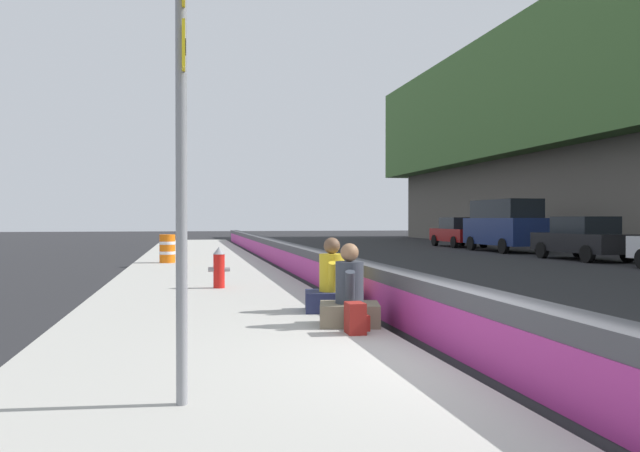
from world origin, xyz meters
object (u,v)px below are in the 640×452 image
backpack (356,318)px  parked_car_fourth (583,238)px  fire_hydrant (219,267)px  construction_barrel (167,248)px  parked_car_far (459,232)px  parked_car_midline (505,224)px  route_sign_post (182,142)px  seated_person_foreground (349,300)px  seated_person_middle (332,288)px

backpack → parked_car_fourth: parked_car_fourth is taller
fire_hydrant → backpack: 6.02m
construction_barrel → parked_car_far: 20.29m
fire_hydrant → parked_car_midline: 21.01m
route_sign_post → parked_car_fourth: size_ratio=0.79×
seated_person_foreground → parked_car_midline: size_ratio=0.22×
backpack → seated_person_foreground: bearing=-6.9°
fire_hydrant → seated_person_middle: 4.13m
parked_car_midline → parked_car_fourth: bearing=179.1°
backpack → parked_car_far: bearing=-26.4°
parked_car_midline → backpack: bearing=148.0°
route_sign_post → seated_person_foreground: 4.40m
route_sign_post → seated_person_middle: 5.55m
route_sign_post → construction_barrel: route_sign_post is taller
construction_barrel → parked_car_fourth: (0.26, -15.82, 0.24)m
seated_person_middle → parked_car_far: bearing=-28.0°
fire_hydrant → construction_barrel: bearing=9.2°
backpack → parked_car_midline: (20.94, -13.11, 1.02)m
parked_car_fourth → seated_person_foreground: bearing=136.8°
seated_person_middle → parked_car_far: size_ratio=0.26×
seated_person_foreground → parked_car_midline: parked_car_midline is taller
fire_hydrant → construction_barrel: size_ratio=0.93×
seated_person_middle → parked_car_fourth: bearing=-46.1°
seated_person_foreground → backpack: size_ratio=2.83×
backpack → parked_car_far: (26.60, -13.20, 0.53)m
construction_barrel → parked_car_far: parked_car_far is taller
route_sign_post → seated_person_foreground: size_ratio=3.18×
route_sign_post → construction_barrel: (16.88, 0.66, -1.59)m
fire_hydrant → backpack: size_ratio=2.20×
parked_car_fourth → parked_car_midline: (6.54, -0.10, 0.49)m
route_sign_post → fire_hydrant: 8.74m
fire_hydrant → parked_car_far: size_ratio=0.20×
parked_car_far → parked_car_midline: bearing=179.1°
fire_hydrant → seated_person_foreground: (-5.18, -1.55, -0.09)m
fire_hydrant → seated_person_foreground: seated_person_foreground is taller
route_sign_post → backpack: 3.95m
fire_hydrant → route_sign_post: bearing=175.5°
backpack → parked_car_fourth: size_ratio=0.09×
construction_barrel → parked_car_midline: 17.33m
parked_car_midline → construction_barrel: bearing=113.1°
seated_person_middle → parked_car_midline: size_ratio=0.23×
fire_hydrant → seated_person_foreground: bearing=-163.4°
route_sign_post → backpack: route_sign_post is taller
route_sign_post → parked_car_fourth: 22.92m
parked_car_fourth → parked_car_midline: 6.55m
seated_person_foreground → parked_car_far: (25.95, -13.12, 0.37)m
seated_person_foreground → parked_car_far: size_ratio=0.25×
route_sign_post → construction_barrel: 16.97m
fire_hydrant → parked_car_midline: (15.11, -14.58, 0.77)m
route_sign_post → seated_person_middle: bearing=-25.6°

